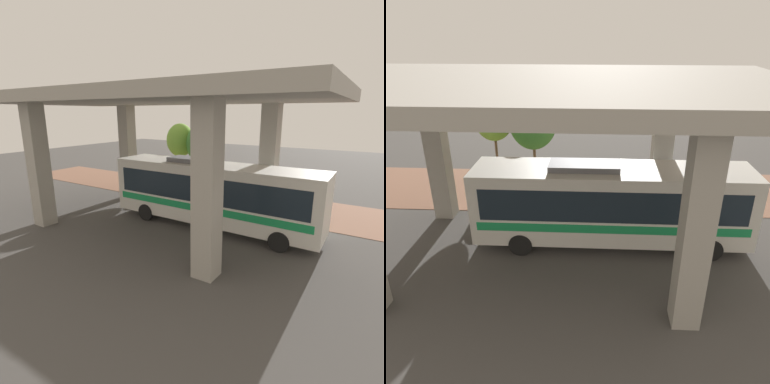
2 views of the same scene
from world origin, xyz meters
TOP-DOWN VIEW (x-y plane):
  - ground_plane at (0.00, 0.00)m, footprint 80.00×80.00m
  - sidewalk_strip at (-3.00, 0.00)m, footprint 6.00×40.00m
  - overpass at (4.00, 0.00)m, footprint 9.40×18.74m
  - bus at (2.71, 3.02)m, footprint 2.64×11.87m
  - fire_hydrant at (-1.85, -0.62)m, footprint 0.39×0.19m
  - planter_front at (-1.70, -3.26)m, footprint 1.32×1.32m
  - planter_middle at (-1.42, 1.33)m, footprint 1.05×1.05m
  - street_tree_near at (-4.03, -3.75)m, footprint 2.29×2.29m
  - street_tree_far at (-3.95, -1.42)m, footprint 2.80×2.80m

SIDE VIEW (x-z plane):
  - ground_plane at x=0.00m, z-range 0.00..0.00m
  - sidewalk_strip at x=-3.00m, z-range 0.00..0.02m
  - fire_hydrant at x=-1.85m, z-range 0.00..0.86m
  - planter_middle at x=-1.42m, z-range 0.02..1.63m
  - planter_front at x=-1.70m, z-range 0.02..1.80m
  - bus at x=2.71m, z-range 0.16..3.98m
  - street_tree_far at x=-3.95m, z-range 1.10..6.67m
  - street_tree_near at x=-4.03m, z-range 1.32..6.74m
  - overpass at x=4.00m, z-range 2.75..10.13m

